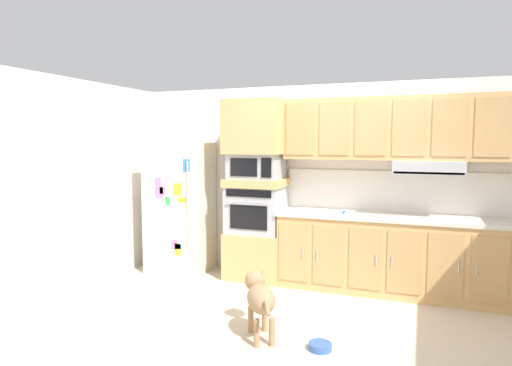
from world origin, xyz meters
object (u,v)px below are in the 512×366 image
Objects in this scene: microwave at (257,166)px; screwdriver at (344,212)px; built_in_oven at (257,209)px; dog_food_bowl at (320,346)px; refrigerator at (180,207)px; dog at (260,297)px.

microwave reaches higher than screwdriver.
dog_food_bowl is at bearing -54.52° from built_in_oven.
screwdriver is (2.23, 0.03, 0.05)m from refrigerator.
built_in_oven is 1.84m from dog.
microwave is 4.78× the size of screwdriver.
built_in_oven is at bearing 178.02° from screwdriver.
dog is at bearing -68.55° from microwave.
built_in_oven is 0.97× the size of dog.
refrigerator is at bearing 144.50° from dog_food_bowl.
dog is at bearing -107.28° from screwdriver.
screwdriver is at bearing 0.73° from refrigerator.
screwdriver is 1.91m from dog_food_bowl.
dog reaches higher than dog_food_bowl.
dog_food_bowl is at bearing -35.50° from refrigerator.
screwdriver is at bearing -48.21° from dog.
dog_food_bowl is (1.23, -1.72, -0.87)m from built_in_oven.
built_in_oven is at bearing 179.23° from microwave.
dog_food_bowl is (1.23, -1.72, -1.43)m from microwave.
refrigerator reaches higher than screwdriver.
screwdriver is (1.14, -0.04, 0.03)m from built_in_oven.
refrigerator is 2.51× the size of built_in_oven.
screwdriver is at bearing -1.98° from microwave.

